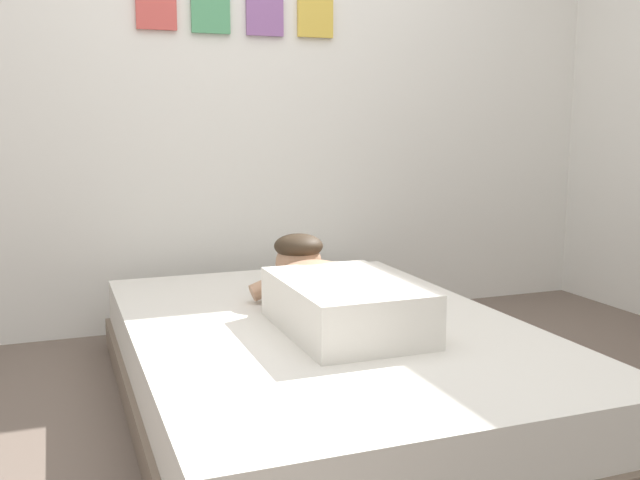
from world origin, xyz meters
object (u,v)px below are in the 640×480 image
object	(u,v)px
cell_phone	(289,322)
coffee_cup	(349,287)
person_lying	(331,293)
bed	(324,364)
pillow	(325,276)

from	to	relation	value
cell_phone	coffee_cup	bearing A→B (deg)	40.37
coffee_cup	person_lying	bearing A→B (deg)	-122.48
bed	cell_phone	bearing A→B (deg)	162.83
bed	coffee_cup	bearing A→B (deg)	54.95
person_lying	cell_phone	xyz separation A→B (m)	(-0.15, 0.03, -0.10)
pillow	cell_phone	distance (m)	0.58
cell_phone	pillow	bearing A→B (deg)	55.98
person_lying	coffee_cup	distance (m)	0.41
cell_phone	person_lying	bearing A→B (deg)	-9.56
pillow	person_lying	world-z (taller)	person_lying
bed	coffee_cup	world-z (taller)	coffee_cup
pillow	coffee_cup	world-z (taller)	pillow
coffee_cup	cell_phone	bearing A→B (deg)	-139.63
bed	cell_phone	world-z (taller)	cell_phone
person_lying	cell_phone	distance (m)	0.18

